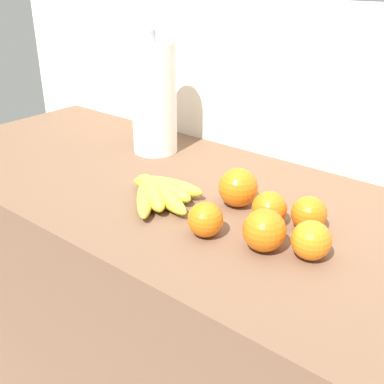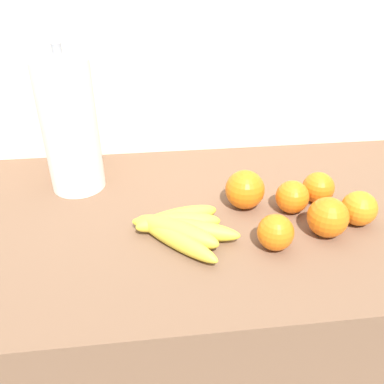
% 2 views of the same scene
% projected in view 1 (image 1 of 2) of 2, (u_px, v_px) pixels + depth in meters
% --- Properties ---
extents(counter, '(1.59, 0.61, 0.91)m').
position_uv_depth(counter, '(189.00, 344.00, 1.26)').
color(counter, brown).
rests_on(counter, ground).
extents(wall_back, '(1.99, 0.06, 1.30)m').
position_uv_depth(wall_back, '(260.00, 232.00, 1.41)').
color(wall_back, silver).
rests_on(wall_back, ground).
extents(banana_bunch, '(0.21, 0.19, 0.04)m').
position_uv_depth(banana_bunch, '(158.00, 191.00, 1.02)').
color(banana_bunch, gold).
rests_on(banana_bunch, counter).
extents(orange_back_right, '(0.08, 0.08, 0.08)m').
position_uv_depth(orange_back_right, '(264.00, 230.00, 0.83)').
color(orange_back_right, orange).
rests_on(orange_back_right, counter).
extents(orange_front, '(0.07, 0.07, 0.07)m').
position_uv_depth(orange_front, '(309.00, 214.00, 0.90)').
color(orange_front, orange).
rests_on(orange_front, counter).
extents(orange_far_right, '(0.07, 0.07, 0.07)m').
position_uv_depth(orange_far_right, '(205.00, 219.00, 0.88)').
color(orange_far_right, orange).
rests_on(orange_far_right, counter).
extents(orange_back_left, '(0.07, 0.07, 0.07)m').
position_uv_depth(orange_back_left, '(311.00, 240.00, 0.81)').
color(orange_back_left, orange).
rests_on(orange_back_left, counter).
extents(orange_center, '(0.07, 0.07, 0.07)m').
position_uv_depth(orange_center, '(269.00, 209.00, 0.92)').
color(orange_center, orange).
rests_on(orange_center, counter).
extents(orange_right, '(0.08, 0.08, 0.08)m').
position_uv_depth(orange_right, '(238.00, 187.00, 0.99)').
color(orange_right, orange).
rests_on(orange_right, counter).
extents(paper_towel_roll, '(0.12, 0.12, 0.32)m').
position_uv_depth(paper_towel_roll, '(154.00, 99.00, 1.24)').
color(paper_towel_roll, white).
rests_on(paper_towel_roll, counter).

